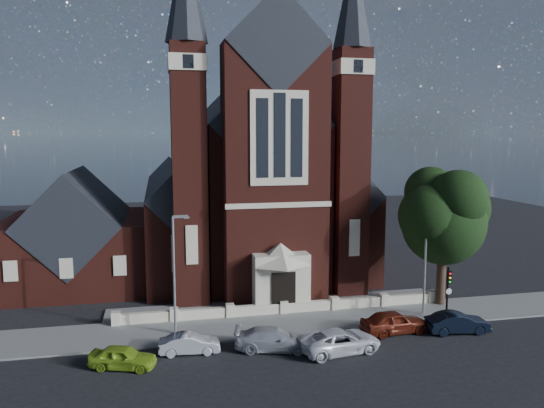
% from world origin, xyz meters
% --- Properties ---
extents(ground, '(120.00, 120.00, 0.00)m').
position_xyz_m(ground, '(0.00, 15.00, 0.00)').
color(ground, black).
rests_on(ground, ground).
extents(pavement_strip, '(60.00, 5.00, 0.12)m').
position_xyz_m(pavement_strip, '(0.00, 4.50, 0.00)').
color(pavement_strip, slate).
rests_on(pavement_strip, ground).
extents(forecourt_paving, '(26.00, 3.00, 0.14)m').
position_xyz_m(forecourt_paving, '(0.00, 8.50, 0.00)').
color(forecourt_paving, slate).
rests_on(forecourt_paving, ground).
extents(forecourt_wall, '(24.00, 0.40, 0.90)m').
position_xyz_m(forecourt_wall, '(0.00, 6.50, 0.00)').
color(forecourt_wall, beige).
rests_on(forecourt_wall, ground).
extents(church, '(20.01, 34.90, 29.20)m').
position_xyz_m(church, '(-0.00, 22.94, 8.19)').
color(church, '#4F1C15').
rests_on(church, ground).
extents(parish_hall, '(12.00, 12.20, 10.24)m').
position_xyz_m(parish_hall, '(-16.00, 18.00, 4.01)').
color(parish_hall, '#4F1C15').
rests_on(parish_hall, ground).
extents(street_tree, '(6.40, 6.60, 10.70)m').
position_xyz_m(street_tree, '(12.60, 5.71, 6.96)').
color(street_tree, black).
rests_on(street_tree, ground).
extents(street_lamp_left, '(1.16, 0.22, 8.09)m').
position_xyz_m(street_lamp_left, '(-7.91, 4.00, 4.60)').
color(street_lamp_left, gray).
rests_on(street_lamp_left, ground).
extents(street_lamp_right, '(1.16, 0.22, 8.09)m').
position_xyz_m(street_lamp_right, '(10.09, 4.00, 4.60)').
color(street_lamp_right, gray).
rests_on(street_lamp_right, ground).
extents(traffic_signal, '(0.28, 0.42, 4.00)m').
position_xyz_m(traffic_signal, '(11.00, 2.43, 2.58)').
color(traffic_signal, black).
rests_on(traffic_signal, ground).
extents(car_lime_van, '(4.11, 2.65, 1.30)m').
position_xyz_m(car_lime_van, '(-11.11, -0.45, 0.65)').
color(car_lime_van, '#89B323').
rests_on(car_lime_van, ground).
extents(car_silver_a, '(3.77, 1.51, 1.22)m').
position_xyz_m(car_silver_a, '(-7.25, 0.83, 0.61)').
color(car_silver_a, '#A6A8AE').
rests_on(car_silver_a, ground).
extents(car_silver_b, '(5.12, 3.05, 1.39)m').
position_xyz_m(car_silver_b, '(-2.13, 0.24, 0.70)').
color(car_silver_b, '#ABACB3').
rests_on(car_silver_b, ground).
extents(car_white_suv, '(5.39, 3.09, 1.42)m').
position_xyz_m(car_white_suv, '(1.81, -0.92, 0.71)').
color(car_white_suv, white).
rests_on(car_white_suv, ground).
extents(car_dark_red, '(4.66, 2.16, 1.54)m').
position_xyz_m(car_dark_red, '(6.40, 1.29, 0.77)').
color(car_dark_red, maroon).
rests_on(car_dark_red, ground).
extents(car_navy, '(4.36, 1.87, 1.40)m').
position_xyz_m(car_navy, '(10.62, 0.44, 0.70)').
color(car_navy, black).
rests_on(car_navy, ground).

